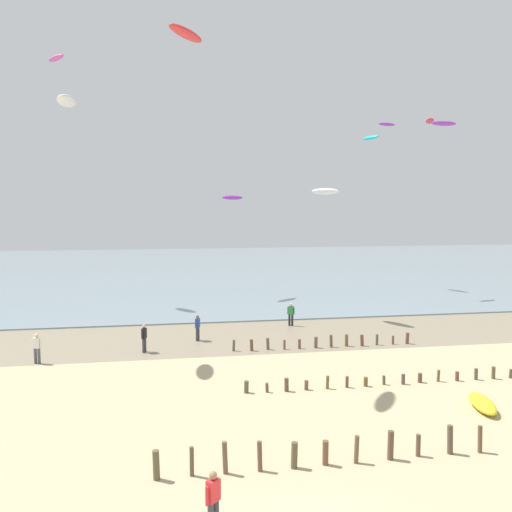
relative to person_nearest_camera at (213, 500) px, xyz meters
The scene contains 20 objects.
wet_sand_strip 20.72m from the person_nearest_camera, 83.83° to the left, with size 120.00×8.76×0.01m, color gray.
sea 60.01m from the person_nearest_camera, 87.88° to the left, with size 160.00×70.00×0.10m, color gray.
groyne_near 4.98m from the person_nearest_camera, 37.09° to the left, with size 11.54×0.31×1.09m.
groyne_mid 13.48m from the person_nearest_camera, 48.44° to the left, with size 13.89×0.36×0.65m.
groyne_far 19.11m from the person_nearest_camera, 63.66° to the left, with size 11.40×0.35×0.79m.
person_nearest_camera is the anchor object (origin of this frame).
person_by_waterline 18.61m from the person_nearest_camera, 117.35° to the left, with size 0.55×0.32×1.71m.
person_left_flank 24.38m from the person_nearest_camera, 71.89° to the left, with size 0.51×0.37×1.71m.
person_right_flank 20.04m from the person_nearest_camera, 88.38° to the left, with size 0.35×0.52×1.71m.
person_trailing_behind 18.05m from the person_nearest_camera, 98.76° to the left, with size 0.33×0.54×1.71m.
grounded_kite 13.89m from the person_nearest_camera, 28.30° to the left, with size 2.45×0.88×0.49m, color yellow.
kite_aloft_0 42.45m from the person_nearest_camera, 60.33° to the left, with size 1.96×0.63×0.31m, color purple.
kite_aloft_2 47.07m from the person_nearest_camera, 63.13° to the left, with size 2.45×0.78×0.39m, color #19B2B7.
kite_aloft_3 39.10m from the person_nearest_camera, 52.08° to the left, with size 2.37×0.76×0.38m, color purple.
kite_aloft_4 28.73m from the person_nearest_camera, 66.99° to the left, with size 2.82×0.90×0.45m, color white.
kite_aloft_5 23.37m from the person_nearest_camera, 110.81° to the left, with size 2.64×0.84×0.42m, color white.
kite_aloft_6 51.79m from the person_nearest_camera, 56.06° to the left, with size 2.60×0.83×0.42m, color red.
kite_aloft_7 37.05m from the person_nearest_camera, 82.45° to the left, with size 2.74×0.88×0.44m, color purple.
kite_aloft_8 42.85m from the person_nearest_camera, 106.91° to the left, with size 2.65×0.85×0.42m, color #E54C99.
kite_aloft_9 20.67m from the person_nearest_camera, 90.79° to the left, with size 2.70×0.86×0.43m, color red.
Camera 1 is at (-3.20, -11.44, 8.71)m, focal length 35.83 mm.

